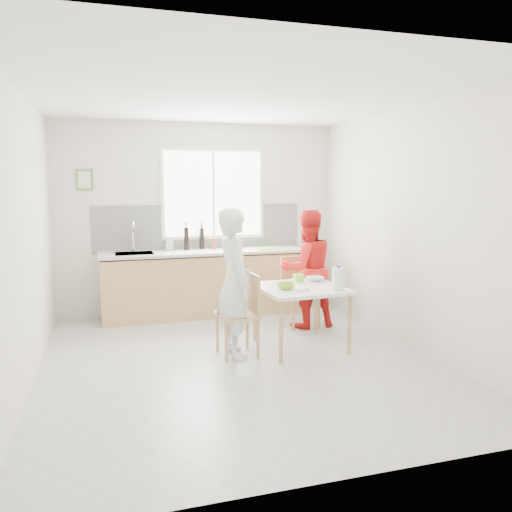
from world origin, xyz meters
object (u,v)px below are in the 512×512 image
at_px(wine_bottle_a, 186,239).
at_px(milk_jug, 339,278).
at_px(person_white, 234,283).
at_px(person_red, 307,269).
at_px(wine_bottle_b, 202,238).
at_px(dining_table, 300,293).
at_px(chair_far, 298,288).
at_px(chair_left, 243,311).
at_px(bowl_white, 315,279).
at_px(bowl_green, 286,286).

bearing_deg(wine_bottle_a, milk_jug, -57.43).
xyz_separation_m(person_white, person_red, (1.16, 0.81, -0.04)).
xyz_separation_m(person_white, wine_bottle_b, (0.01, 1.95, 0.27)).
relative_size(dining_table, wine_bottle_b, 3.22).
distance_m(dining_table, person_white, 0.80).
relative_size(chair_far, person_white, 0.57).
distance_m(chair_left, chair_far, 1.32).
distance_m(bowl_white, wine_bottle_b, 1.97).
height_order(chair_left, person_red, person_red).
relative_size(chair_left, chair_far, 0.98).
distance_m(chair_far, wine_bottle_a, 1.74).
bearing_deg(wine_bottle_a, person_red, -37.81).
xyz_separation_m(person_red, bowl_white, (-0.10, -0.50, -0.03)).
bearing_deg(chair_left, milk_jug, 74.44).
height_order(milk_jug, wine_bottle_a, wine_bottle_a).
bearing_deg(bowl_green, person_red, 54.82).
distance_m(milk_jug, wine_bottle_a, 2.50).
relative_size(person_white, bowl_green, 7.85).
height_order(bowl_white, wine_bottle_b, wine_bottle_b).
xyz_separation_m(person_white, milk_jug, (1.12, -0.21, 0.04)).
distance_m(bowl_white, wine_bottle_a, 2.06).
height_order(person_white, person_red, person_white).
bearing_deg(chair_far, person_red, -44.43).
xyz_separation_m(dining_table, wine_bottle_b, (-0.77, 1.90, 0.44)).
bearing_deg(chair_far, bowl_green, -122.35).
height_order(person_white, wine_bottle_a, person_white).
height_order(bowl_green, wine_bottle_b, wine_bottle_b).
relative_size(chair_far, bowl_white, 4.40).
distance_m(dining_table, chair_far, 0.90).
xyz_separation_m(dining_table, bowl_white, (0.28, 0.27, 0.10)).
xyz_separation_m(chair_left, wine_bottle_a, (-0.32, 1.88, 0.59)).
relative_size(dining_table, bowl_green, 4.75).
distance_m(milk_jug, wine_bottle_b, 2.44).
xyz_separation_m(chair_far, person_white, (-1.08, -0.89, 0.30)).
relative_size(person_white, person_red, 1.05).
xyz_separation_m(wine_bottle_a, wine_bottle_b, (0.23, 0.06, -0.01)).
bearing_deg(person_red, person_white, 31.44).
bearing_deg(dining_table, chair_left, -176.52).
height_order(dining_table, person_red, person_red).
xyz_separation_m(bowl_white, wine_bottle_b, (-1.05, 1.63, 0.34)).
bearing_deg(person_white, wine_bottle_a, 3.30).
distance_m(dining_table, chair_left, 0.70).
xyz_separation_m(milk_jug, wine_bottle_a, (-1.34, 2.10, 0.24)).
bearing_deg(bowl_green, bowl_white, 34.44).
distance_m(person_red, wine_bottle_b, 1.65).
bearing_deg(chair_far, chair_left, -141.61).
bearing_deg(person_white, milk_jug, -104.27).
distance_m(chair_far, person_white, 1.43).
relative_size(dining_table, milk_jug, 3.91).
relative_size(dining_table, chair_left, 1.09).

